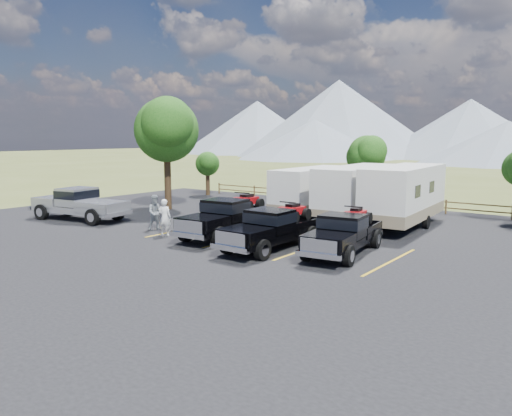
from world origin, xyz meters
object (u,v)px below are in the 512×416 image
Objects in this scene: tree_big_nw at (166,130)px; person_b at (156,212)px; rig_right at (344,232)px; trailer_left at (313,191)px; trailer_center at (358,193)px; trailer_right at (404,196)px; person_a at (165,217)px; rig_left at (228,216)px; pickup_silver at (79,203)px; rig_center at (273,227)px.

tree_big_nw reaches higher than person_b.
trailer_left reaches higher than rig_right.
trailer_center reaches higher than trailer_left.
trailer_left is 6.19m from trailer_right.
trailer_right is at bearing -3.46° from trailer_center.
trailer_center is 5.04× the size of person_a.
rig_left is 0.96× the size of pickup_silver.
trailer_left reaches higher than rig_center.
trailer_center is 1.41× the size of pickup_silver.
pickup_silver reaches higher than rig_right.
rig_center reaches higher than person_b.
person_b reaches higher than person_a.
trailer_right is 5.20× the size of person_a.
person_a is (-2.86, -10.19, -0.67)m from trailer_left.
tree_big_nw is at bearing -173.18° from trailer_right.
trailer_right is 5.17× the size of person_b.
trailer_center is 17.02m from pickup_silver.
tree_big_nw is at bearing -170.69° from trailer_center.
tree_big_nw is 0.78× the size of trailer_right.
trailer_left is 4.66× the size of person_a.
person_a is at bearing -107.15° from trailer_left.
person_b is at bearing 86.12° from pickup_silver.
person_b is (-10.92, -1.11, 0.02)m from rig_right.
person_b is at bearing -117.17° from trailer_left.
pickup_silver is (-14.06, -9.56, -0.73)m from trailer_center.
trailer_left is at bearing 18.70° from tree_big_nw.
tree_big_nw is at bearing 79.87° from person_b.
person_a is at bearing 78.63° from pickup_silver.
rig_left is at bearing -132.20° from trailer_right.
trailer_center is (3.34, -0.40, 0.13)m from trailer_left.
pickup_silver is at bearing -149.03° from trailer_center.
rig_left is at bearing 164.65° from rig_center.
rig_right is at bearing -46.48° from person_b.
tree_big_nw is 16.77m from trailer_right.
trailer_center reaches higher than rig_right.
trailer_center reaches higher than pickup_silver.
tree_big_nw is 14.08m from trailer_center.
tree_big_nw is 1.28× the size of rig_right.
tree_big_nw is 4.05× the size of person_b.
trailer_right is 13.93m from person_b.
rig_left reaches higher than rig_center.
rig_center is 0.68× the size of trailer_left.
trailer_right is 1.45× the size of pickup_silver.
trailer_right is (2.84, -0.01, 0.05)m from trailer_center.
person_a is at bearing -171.46° from rig_center.
trailer_right reaches higher than trailer_center.
rig_right reaches higher than person_b.
rig_center is at bearing -168.76° from rig_right.
pickup_silver is 3.57× the size of person_b.
tree_big_nw is 8.05m from pickup_silver.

